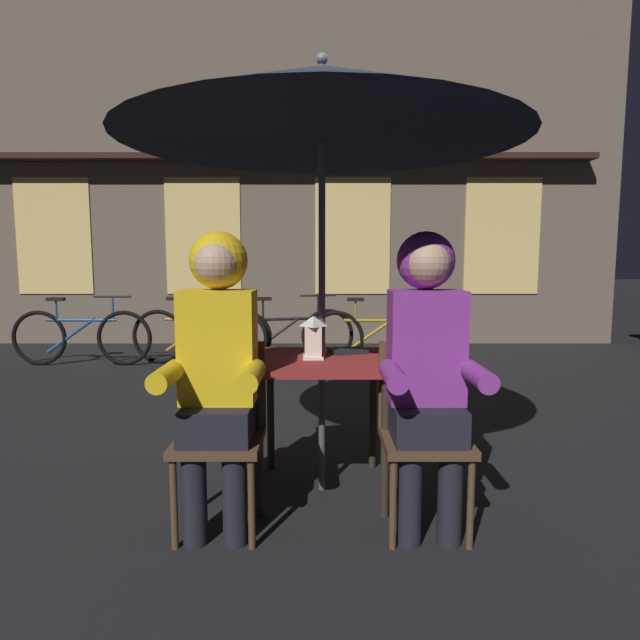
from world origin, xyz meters
name	(u,v)px	position (x,y,z in m)	size (l,w,h in m)	color
ground_plane	(320,489)	(0.00, 0.00, 0.00)	(60.00, 60.00, 0.00)	black
cafe_table	(320,376)	(0.00, 0.00, 0.64)	(0.72, 0.72, 0.74)	maroon
patio_umbrella	(320,104)	(0.00, 0.00, 2.06)	(2.10, 2.10, 2.31)	#4C4C51
lantern	(312,336)	(-0.05, -0.01, 0.86)	(0.11, 0.11, 0.23)	white
chair_left	(220,424)	(-0.48, -0.37, 0.49)	(0.40, 0.40, 0.87)	#513823
chair_right	(421,424)	(0.48, -0.37, 0.49)	(0.40, 0.40, 0.87)	#513823
person_left_hooded	(216,352)	(-0.48, -0.43, 0.85)	(0.45, 0.56, 1.40)	black
person_right_hooded	(425,352)	(0.48, -0.43, 0.85)	(0.45, 0.56, 1.40)	black
shopfront_building	(277,136)	(-0.63, 5.40, 3.09)	(10.00, 0.93, 6.20)	#6B5B4C
bicycle_nearest	(79,337)	(-2.86, 3.46, 0.35)	(1.68, 0.08, 0.84)	black
bicycle_second	(197,336)	(-1.47, 3.52, 0.35)	(1.68, 0.22, 0.84)	black
bicycle_third	(285,335)	(-0.42, 3.58, 0.35)	(1.65, 0.40, 0.84)	black
bicycle_fourth	(377,337)	(0.69, 3.41, 0.35)	(1.68, 0.12, 0.84)	black
book	(346,351)	(0.15, 0.16, 0.75)	(0.20, 0.14, 0.02)	black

